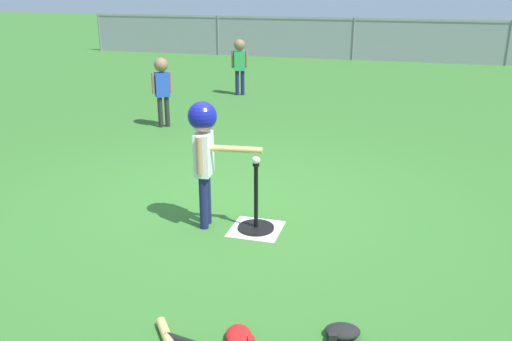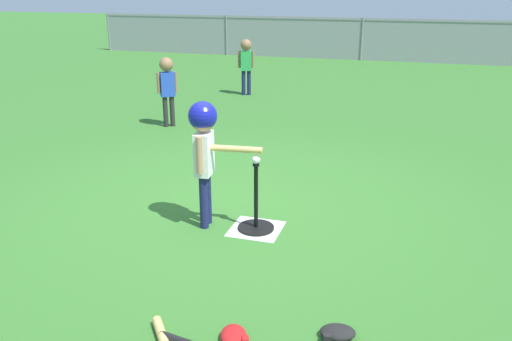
{
  "view_description": "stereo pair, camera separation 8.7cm",
  "coord_description": "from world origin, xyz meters",
  "px_view_note": "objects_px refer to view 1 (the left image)",
  "views": [
    {
      "loc": [
        1.55,
        -4.52,
        2.06
      ],
      "look_at": [
        0.38,
        -0.43,
        0.55
      ],
      "focal_mm": 37.3,
      "sensor_mm": 36.0,
      "label": 1
    },
    {
      "loc": [
        1.63,
        -4.5,
        2.06
      ],
      "look_at": [
        0.38,
        -0.43,
        0.55
      ],
      "focal_mm": 37.3,
      "sensor_mm": 36.0,
      "label": 2
    }
  ],
  "objects_px": {
    "batter_child": "(204,139)",
    "batting_tee": "(256,220)",
    "fielder_near_left": "(240,59)",
    "spare_bat_wood": "(168,341)",
    "glove_outfield_drop": "(239,336)",
    "fielder_deep_center": "(162,83)",
    "glove_near_bats": "(342,331)",
    "baseball_on_tee": "(256,160)"
  },
  "relations": [
    {
      "from": "batter_child",
      "to": "glove_outfield_drop",
      "type": "xyz_separation_m",
      "value": [
        0.77,
        -1.48,
        -0.77
      ]
    },
    {
      "from": "batting_tee",
      "to": "glove_outfield_drop",
      "type": "distance_m",
      "value": 1.56
    },
    {
      "from": "batting_tee",
      "to": "baseball_on_tee",
      "type": "height_order",
      "value": "baseball_on_tee"
    },
    {
      "from": "baseball_on_tee",
      "to": "spare_bat_wood",
      "type": "distance_m",
      "value": 1.79
    },
    {
      "from": "batting_tee",
      "to": "baseball_on_tee",
      "type": "xyz_separation_m",
      "value": [
        0.0,
        0.0,
        0.56
      ]
    },
    {
      "from": "batter_child",
      "to": "spare_bat_wood",
      "type": "bearing_deg",
      "value": -77.03
    },
    {
      "from": "baseball_on_tee",
      "to": "glove_outfield_drop",
      "type": "xyz_separation_m",
      "value": [
        0.33,
        -1.53,
        -0.61
      ]
    },
    {
      "from": "glove_outfield_drop",
      "to": "baseball_on_tee",
      "type": "bearing_deg",
      "value": 102.17
    },
    {
      "from": "fielder_deep_center",
      "to": "spare_bat_wood",
      "type": "height_order",
      "value": "fielder_deep_center"
    },
    {
      "from": "fielder_deep_center",
      "to": "glove_outfield_drop",
      "type": "height_order",
      "value": "fielder_deep_center"
    },
    {
      "from": "batter_child",
      "to": "batting_tee",
      "type": "bearing_deg",
      "value": 6.04
    },
    {
      "from": "batting_tee",
      "to": "batter_child",
      "type": "xyz_separation_m",
      "value": [
        -0.44,
        -0.05,
        0.71
      ]
    },
    {
      "from": "baseball_on_tee",
      "to": "spare_bat_wood",
      "type": "bearing_deg",
      "value": -92.34
    },
    {
      "from": "spare_bat_wood",
      "to": "glove_outfield_drop",
      "type": "xyz_separation_m",
      "value": [
        0.4,
        0.15,
        0.01
      ]
    },
    {
      "from": "baseball_on_tee",
      "to": "spare_bat_wood",
      "type": "relative_size",
      "value": 0.14
    },
    {
      "from": "fielder_near_left",
      "to": "spare_bat_wood",
      "type": "xyz_separation_m",
      "value": [
        1.86,
        -7.33,
        -0.65
      ]
    },
    {
      "from": "baseball_on_tee",
      "to": "glove_outfield_drop",
      "type": "relative_size",
      "value": 0.28
    },
    {
      "from": "fielder_near_left",
      "to": "spare_bat_wood",
      "type": "relative_size",
      "value": 2.06
    },
    {
      "from": "batter_child",
      "to": "glove_near_bats",
      "type": "relative_size",
      "value": 4.52
    },
    {
      "from": "fielder_near_left",
      "to": "glove_near_bats",
      "type": "height_order",
      "value": "fielder_near_left"
    },
    {
      "from": "fielder_near_left",
      "to": "fielder_deep_center",
      "type": "bearing_deg",
      "value": -98.05
    },
    {
      "from": "glove_near_bats",
      "to": "fielder_near_left",
      "type": "bearing_deg",
      "value": 112.31
    },
    {
      "from": "fielder_deep_center",
      "to": "spare_bat_wood",
      "type": "relative_size",
      "value": 2.01
    },
    {
      "from": "fielder_deep_center",
      "to": "glove_near_bats",
      "type": "bearing_deg",
      "value": -53.36
    },
    {
      "from": "baseball_on_tee",
      "to": "fielder_deep_center",
      "type": "xyz_separation_m",
      "value": [
        -2.3,
        3.03,
        0.02
      ]
    },
    {
      "from": "fielder_deep_center",
      "to": "spare_bat_wood",
      "type": "distance_m",
      "value": 5.25
    },
    {
      "from": "fielder_deep_center",
      "to": "glove_outfield_drop",
      "type": "bearing_deg",
      "value": -59.98
    },
    {
      "from": "fielder_near_left",
      "to": "spare_bat_wood",
      "type": "bearing_deg",
      "value": -75.72
    },
    {
      "from": "baseball_on_tee",
      "to": "glove_near_bats",
      "type": "height_order",
      "value": "baseball_on_tee"
    },
    {
      "from": "baseball_on_tee",
      "to": "glove_near_bats",
      "type": "relative_size",
      "value": 0.3
    },
    {
      "from": "baseball_on_tee",
      "to": "batter_child",
      "type": "height_order",
      "value": "batter_child"
    },
    {
      "from": "batting_tee",
      "to": "fielder_near_left",
      "type": "height_order",
      "value": "fielder_near_left"
    },
    {
      "from": "fielder_near_left",
      "to": "glove_near_bats",
      "type": "xyz_separation_m",
      "value": [
        2.86,
        -6.96,
        -0.65
      ]
    },
    {
      "from": "fielder_near_left",
      "to": "glove_outfield_drop",
      "type": "distance_m",
      "value": 7.55
    },
    {
      "from": "fielder_deep_center",
      "to": "glove_near_bats",
      "type": "xyz_separation_m",
      "value": [
        3.23,
        -4.34,
        -0.63
      ]
    },
    {
      "from": "batting_tee",
      "to": "glove_outfield_drop",
      "type": "height_order",
      "value": "batting_tee"
    },
    {
      "from": "batting_tee",
      "to": "spare_bat_wood",
      "type": "bearing_deg",
      "value": -92.34
    },
    {
      "from": "fielder_near_left",
      "to": "glove_near_bats",
      "type": "bearing_deg",
      "value": -67.69
    },
    {
      "from": "batter_child",
      "to": "fielder_near_left",
      "type": "xyz_separation_m",
      "value": [
        -1.49,
        5.7,
        -0.12
      ]
    },
    {
      "from": "fielder_deep_center",
      "to": "fielder_near_left",
      "type": "bearing_deg",
      "value": 81.95
    },
    {
      "from": "batter_child",
      "to": "glove_outfield_drop",
      "type": "height_order",
      "value": "batter_child"
    },
    {
      "from": "batting_tee",
      "to": "fielder_deep_center",
      "type": "height_order",
      "value": "fielder_deep_center"
    }
  ]
}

